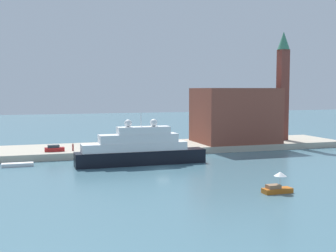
% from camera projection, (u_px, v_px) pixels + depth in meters
% --- Properties ---
extents(ground, '(400.00, 400.00, 0.00)m').
position_uv_depth(ground, '(163.00, 169.00, 84.52)').
color(ground, slate).
extents(quay_dock, '(110.00, 18.03, 1.53)m').
position_uv_depth(quay_dock, '(133.00, 148.00, 108.18)').
color(quay_dock, '#B7AD99').
rests_on(quay_dock, ground).
extents(large_yacht, '(26.58, 4.12, 10.46)m').
position_uv_depth(large_yacht, '(139.00, 149.00, 89.21)').
color(large_yacht, black).
rests_on(large_yacht, ground).
extents(small_motorboat, '(4.44, 1.85, 3.15)m').
position_uv_depth(small_motorboat, '(277.00, 186.00, 64.77)').
color(small_motorboat, '#C66019').
rests_on(small_motorboat, ground).
extents(work_barge, '(6.01, 1.94, 0.70)m').
position_uv_depth(work_barge, '(17.00, 165.00, 87.11)').
color(work_barge, silver).
rests_on(work_barge, ground).
extents(harbor_building, '(19.85, 15.03, 13.99)m').
position_uv_depth(harbor_building, '(235.00, 115.00, 114.56)').
color(harbor_building, brown).
rests_on(harbor_building, quay_dock).
extents(bell_tower, '(3.29, 3.29, 29.05)m').
position_uv_depth(bell_tower, '(283.00, 82.00, 119.06)').
color(bell_tower, brown).
rests_on(bell_tower, quay_dock).
extents(parked_car, '(4.24, 1.75, 1.41)m').
position_uv_depth(parked_car, '(54.00, 149.00, 97.51)').
color(parked_car, '#B21E1E').
rests_on(parked_car, quay_dock).
extents(person_figure, '(0.36, 0.36, 1.67)m').
position_uv_depth(person_figure, '(73.00, 147.00, 98.59)').
color(person_figure, maroon).
rests_on(person_figure, quay_dock).
extents(mooring_bollard, '(0.47, 0.47, 0.85)m').
position_uv_depth(mooring_bollard, '(132.00, 148.00, 100.12)').
color(mooring_bollard, black).
rests_on(mooring_bollard, quay_dock).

